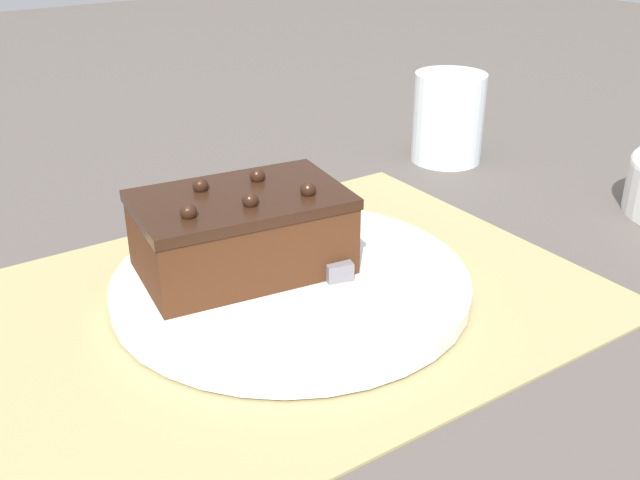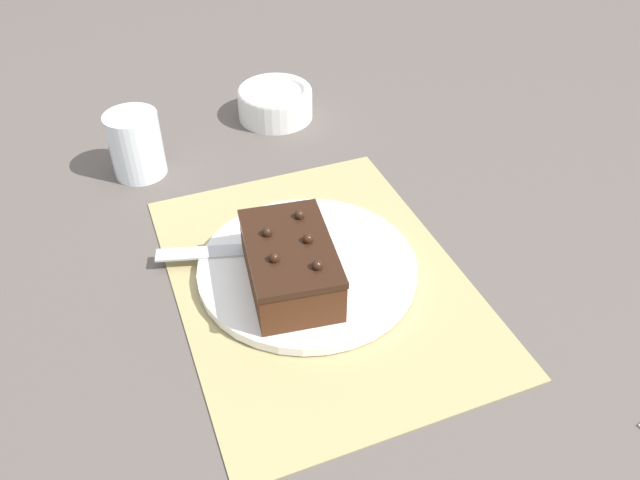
% 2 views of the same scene
% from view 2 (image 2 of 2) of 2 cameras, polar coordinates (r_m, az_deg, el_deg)
% --- Properties ---
extents(ground_plane, '(3.00, 3.00, 0.00)m').
position_cam_2_polar(ground_plane, '(0.76, -0.12, -3.66)').
color(ground_plane, '#544C47').
extents(placemat_woven, '(0.46, 0.34, 0.00)m').
position_cam_2_polar(placemat_woven, '(0.76, -0.12, -3.55)').
color(placemat_woven, tan).
rests_on(placemat_woven, ground_plane).
extents(cake_plate, '(0.27, 0.27, 0.01)m').
position_cam_2_polar(cake_plate, '(0.77, -1.15, -2.53)').
color(cake_plate, white).
rests_on(cake_plate, placemat_woven).
extents(chocolate_cake, '(0.17, 0.12, 0.07)m').
position_cam_2_polar(chocolate_cake, '(0.72, -2.74, -2.19)').
color(chocolate_cake, '#472614').
rests_on(chocolate_cake, cake_plate).
extents(serving_knife, '(0.08, 0.21, 0.01)m').
position_cam_2_polar(serving_knife, '(0.78, -4.60, -0.57)').
color(serving_knife, slate).
rests_on(serving_knife, cake_plate).
extents(drinking_glass, '(0.08, 0.08, 0.10)m').
position_cam_2_polar(drinking_glass, '(0.96, -16.49, 8.36)').
color(drinking_glass, white).
rests_on(drinking_glass, ground_plane).
extents(small_bowl, '(0.13, 0.13, 0.05)m').
position_cam_2_polar(small_bowl, '(1.08, -4.12, 12.53)').
color(small_bowl, white).
rests_on(small_bowl, ground_plane).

